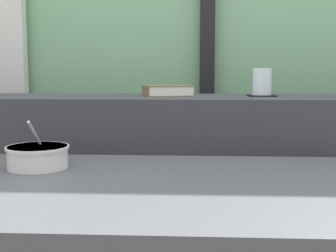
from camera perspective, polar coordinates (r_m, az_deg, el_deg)
The scene contains 7 objects.
window_divider_post at distance 2.23m, azimuth 4.99°, elevation 15.17°, with size 0.07×0.05×2.60m, color black.
dark_console_ledge at distance 1.79m, azimuth 1.88°, elevation -10.57°, with size 2.80×0.38×0.89m, color #38383D.
breakfast_table at distance 1.16m, azimuth -0.58°, elevation -12.27°, with size 1.15×0.72×0.71m.
coaster_square at distance 1.75m, azimuth 11.63°, elevation 3.76°, with size 0.10×0.10×0.01m, color black.
juice_glass at distance 1.74m, azimuth 11.67°, elevation 5.30°, with size 0.07×0.07×0.10m.
closed_book at distance 1.75m, azimuth -0.10°, elevation 4.48°, with size 0.21×0.18×0.04m.
soup_bowl at distance 1.34m, azimuth -15.98°, elevation -3.76°, with size 0.18×0.18×0.14m.
Camera 1 is at (0.03, -1.15, 0.99)m, focal length 48.67 mm.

